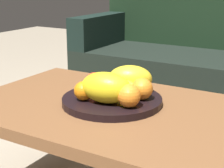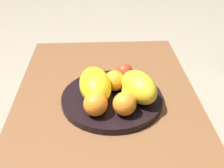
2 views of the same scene
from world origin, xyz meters
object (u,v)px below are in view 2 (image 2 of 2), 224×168
coffee_table (107,119)px  banana_bunch (130,89)px  melon_large_front (95,85)px  orange_right (95,104)px  fruit_bowl (112,99)px  melon_smaller_beside (139,87)px  orange_back (90,78)px  orange_left (115,81)px  apple_front (125,72)px  orange_front (125,104)px

coffee_table → banana_bunch: banana_bunch is taller
banana_bunch → melon_large_front: bearing=-86.3°
coffee_table → orange_right: 0.13m
fruit_bowl → banana_bunch: (0.00, 0.06, 0.04)m
melon_smaller_beside → orange_back: size_ratio=2.41×
orange_back → banana_bunch: orange_back is taller
fruit_bowl → coffee_table: bearing=-23.4°
orange_right → fruit_bowl: bearing=149.7°
orange_left → banana_bunch: size_ratio=0.45×
apple_front → melon_large_front: bearing=-42.5°
coffee_table → banana_bunch: (-0.04, 0.08, 0.10)m
orange_right → apple_front: orange_right is taller
fruit_bowl → apple_front: bearing=154.2°
orange_back → melon_smaller_beside: bearing=60.3°
orange_front → orange_left: size_ratio=1.00×
orange_left → orange_front: bearing=9.7°
melon_large_front → orange_front: (0.09, 0.09, -0.02)m
orange_front → melon_large_front: bearing=-134.2°
orange_left → apple_front: (-0.07, 0.04, -0.01)m
melon_smaller_beside → banana_bunch: melon_smaller_beside is taller
coffee_table → melon_smaller_beside: (-0.02, 0.11, 0.12)m
orange_left → banana_bunch: (0.04, 0.05, -0.01)m
melon_large_front → melon_smaller_beside: melon_large_front is taller
orange_left → orange_right: size_ratio=0.97×
melon_smaller_beside → orange_front: 0.10m
apple_front → melon_smaller_beside: bearing=15.1°
orange_front → orange_back: size_ratio=1.13×
orange_front → orange_left: (-0.14, -0.02, -0.00)m
banana_bunch → apple_front: bearing=-175.6°
fruit_bowl → melon_smaller_beside: bearing=74.6°
coffee_table → banana_bunch: 0.13m
apple_front → orange_front: bearing=-5.1°
orange_back → orange_left: bearing=70.1°
melon_large_front → orange_left: bearing=125.4°
orange_left → orange_back: 0.09m
orange_front → fruit_bowl: bearing=-161.0°
orange_right → banana_bunch: orange_right is taller
orange_left → apple_front: 0.09m
melon_smaller_beside → orange_right: melon_smaller_beside is taller
coffee_table → orange_left: orange_left is taller
orange_front → banana_bunch: 0.10m
melon_large_front → orange_front: bearing=45.8°
orange_front → banana_bunch: size_ratio=0.45×
orange_right → orange_front: bearing=88.4°
coffee_table → melon_large_front: size_ratio=6.21×
coffee_table → apple_front: (-0.16, 0.07, 0.10)m
orange_back → apple_front: 0.14m
orange_left → banana_bunch: 0.07m
melon_large_front → fruit_bowl: bearing=100.6°
orange_left → orange_back: orange_left is taller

